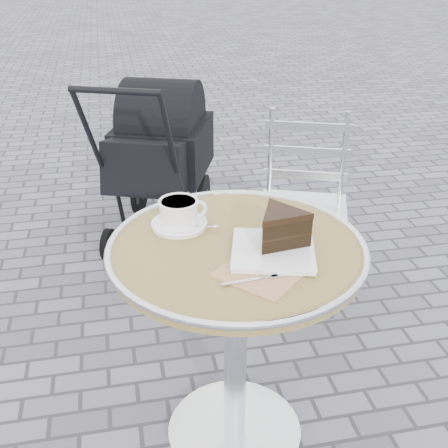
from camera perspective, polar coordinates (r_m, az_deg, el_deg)
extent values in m
plane|color=slate|center=(2.01, 1.06, -20.54)|extent=(80.00, 80.00, 0.00)
cylinder|color=silver|center=(2.00, 1.07, -20.26)|extent=(0.44, 0.44, 0.03)
cylinder|color=silver|center=(1.75, 1.17, -12.62)|extent=(0.07, 0.07, 0.67)
cylinder|color=tan|center=(1.55, 1.29, -2.74)|extent=(0.70, 0.70, 0.03)
torus|color=silver|center=(1.54, 1.30, -2.26)|extent=(0.72, 0.72, 0.02)
cylinder|color=white|center=(1.64, -4.57, -0.06)|extent=(0.16, 0.16, 0.01)
cylinder|color=white|center=(1.62, -4.62, 1.20)|extent=(0.12, 0.12, 0.07)
torus|color=white|center=(1.64, -2.62, 1.53)|extent=(0.06, 0.02, 0.06)
cylinder|color=beige|center=(1.61, -4.66, 2.21)|extent=(0.10, 0.10, 0.01)
cube|color=#AA7C5D|center=(1.43, 3.85, -4.79)|extent=(0.27, 0.27, 0.00)
cube|color=white|center=(1.50, 5.00, -2.77)|extent=(0.26, 0.26, 0.01)
cylinder|color=silver|center=(2.40, 3.77, -4.80)|extent=(0.02, 0.02, 0.42)
cylinder|color=silver|center=(2.40, 11.33, -5.35)|extent=(0.02, 0.02, 0.42)
cylinder|color=silver|center=(2.67, 4.42, -1.17)|extent=(0.02, 0.02, 0.42)
cylinder|color=silver|center=(2.67, 11.19, -1.66)|extent=(0.02, 0.02, 0.42)
cube|color=silver|center=(2.42, 8.01, 1.27)|extent=(0.48, 0.48, 0.02)
cube|color=black|center=(2.92, -6.98, 6.32)|extent=(0.57, 0.70, 0.37)
cylinder|color=black|center=(2.33, -11.05, 13.13)|extent=(0.37, 0.16, 0.03)
cylinder|color=black|center=(2.90, -11.68, -2.05)|extent=(0.09, 0.16, 0.16)
cylinder|color=black|center=(2.79, -4.30, -2.74)|extent=(0.09, 0.16, 0.16)
cylinder|color=black|center=(3.34, -8.57, 3.26)|extent=(0.12, 0.25, 0.26)
cylinder|color=black|center=(3.24, -2.10, 2.82)|extent=(0.12, 0.25, 0.26)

